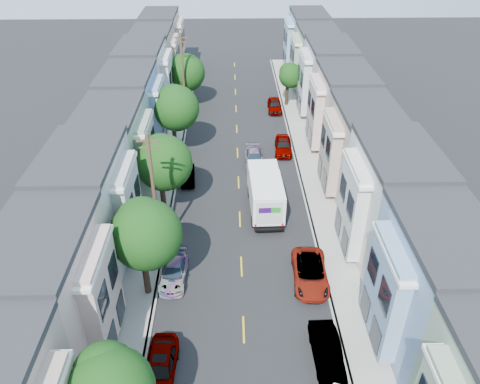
# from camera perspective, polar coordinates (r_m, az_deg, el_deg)

# --- Properties ---
(ground) EXTENTS (160.00, 160.00, 0.00)m
(ground) POSITION_cam_1_polar(r_m,az_deg,el_deg) (35.62, 0.17, -9.08)
(ground) COLOR black
(ground) RESTS_ON ground
(road_slab) EXTENTS (12.00, 70.00, 0.02)m
(road_slab) POSITION_cam_1_polar(r_m,az_deg,el_deg) (47.81, -0.24, 3.08)
(road_slab) COLOR black
(road_slab) RESTS_ON ground
(curb_left) EXTENTS (0.30, 70.00, 0.15)m
(curb_left) POSITION_cam_1_polar(r_m,az_deg,el_deg) (48.08, -7.48, 3.05)
(curb_left) COLOR gray
(curb_left) RESTS_ON ground
(curb_right) EXTENTS (0.30, 70.00, 0.15)m
(curb_right) POSITION_cam_1_polar(r_m,az_deg,el_deg) (48.24, 6.97, 3.20)
(curb_right) COLOR gray
(curb_right) RESTS_ON ground
(sidewalk_left) EXTENTS (2.60, 70.00, 0.15)m
(sidewalk_left) POSITION_cam_1_polar(r_m,az_deg,el_deg) (48.24, -9.02, 3.02)
(sidewalk_left) COLOR gray
(sidewalk_left) RESTS_ON ground
(sidewalk_right) EXTENTS (2.60, 70.00, 0.15)m
(sidewalk_right) POSITION_cam_1_polar(r_m,az_deg,el_deg) (48.44, 8.50, 3.21)
(sidewalk_right) COLOR gray
(sidewalk_right) RESTS_ON ground
(centerline) EXTENTS (0.12, 70.00, 0.01)m
(centerline) POSITION_cam_1_polar(r_m,az_deg,el_deg) (47.81, -0.24, 3.07)
(centerline) COLOR gold
(centerline) RESTS_ON ground
(townhouse_row_left) EXTENTS (5.00, 70.00, 8.50)m
(townhouse_row_left) POSITION_cam_1_polar(r_m,az_deg,el_deg) (48.95, -13.43, 2.85)
(townhouse_row_left) COLOR tan
(townhouse_row_left) RESTS_ON ground
(townhouse_row_right) EXTENTS (5.00, 70.00, 8.50)m
(townhouse_row_right) POSITION_cam_1_polar(r_m,az_deg,el_deg) (49.24, 12.86, 3.13)
(townhouse_row_right) COLOR tan
(townhouse_row_right) RESTS_ON ground
(tree_b) EXTENTS (4.70, 4.70, 7.56)m
(tree_b) POSITION_cam_1_polar(r_m,az_deg,el_deg) (30.80, -11.54, -5.14)
(tree_b) COLOR black
(tree_b) RESTS_ON ground
(tree_c) EXTENTS (4.70, 4.70, 7.25)m
(tree_c) POSITION_cam_1_polar(r_m,az_deg,el_deg) (39.10, -9.35, 3.49)
(tree_c) COLOR black
(tree_c) RESTS_ON ground
(tree_d) EXTENTS (4.70, 4.70, 7.59)m
(tree_d) POSITION_cam_1_polar(r_m,az_deg,el_deg) (48.46, -7.91, 10.07)
(tree_d) COLOR black
(tree_d) RESTS_ON ground
(tree_e) EXTENTS (4.70, 4.70, 6.88)m
(tree_e) POSITION_cam_1_polar(r_m,az_deg,el_deg) (60.72, -6.67, 14.23)
(tree_e) COLOR black
(tree_e) RESTS_ON ground
(tree_far_r) EXTENTS (3.10, 3.10, 5.53)m
(tree_far_r) POSITION_cam_1_polar(r_m,az_deg,el_deg) (61.29, 6.13, 13.87)
(tree_far_r) COLOR black
(tree_far_r) RESTS_ON ground
(utility_pole_near) EXTENTS (1.60, 0.26, 10.00)m
(utility_pole_near) POSITION_cam_1_polar(r_m,az_deg,el_deg) (34.50, -10.41, -0.47)
(utility_pole_near) COLOR #42301E
(utility_pole_near) RESTS_ON ground
(utility_pole_far) EXTENTS (1.60, 0.26, 10.00)m
(utility_pole_far) POSITION_cam_1_polar(r_m,az_deg,el_deg) (57.82, -6.93, 13.91)
(utility_pole_far) COLOR #42301E
(utility_pole_far) RESTS_ON ground
(fedex_truck) EXTENTS (2.69, 6.98, 3.35)m
(fedex_truck) POSITION_cam_1_polar(r_m,az_deg,el_deg) (40.43, 3.11, -0.01)
(fedex_truck) COLOR white
(fedex_truck) RESTS_ON ground
(lead_sedan) EXTENTS (1.86, 4.30, 1.28)m
(lead_sedan) POSITION_cam_1_polar(r_m,az_deg,el_deg) (48.17, 1.72, 4.18)
(lead_sedan) COLOR black
(lead_sedan) RESTS_ON ground
(parked_left_b) EXTENTS (1.99, 4.81, 1.54)m
(parked_left_b) POSITION_cam_1_polar(r_m,az_deg,el_deg) (29.09, -9.71, -20.31)
(parked_left_b) COLOR black
(parked_left_b) RESTS_ON ground
(parked_left_c) EXTENTS (1.96, 4.34, 1.28)m
(parked_left_c) POSITION_cam_1_polar(r_m,az_deg,el_deg) (34.56, -8.04, -9.65)
(parked_left_c) COLOR #9FAAB5
(parked_left_c) RESTS_ON ground
(parked_left_d) EXTENTS (1.57, 3.78, 1.23)m
(parked_left_d) POSITION_cam_1_polar(r_m,az_deg,el_deg) (45.47, -6.38, 2.03)
(parked_left_d) COLOR black
(parked_left_d) RESTS_ON ground
(parked_right_a) EXTENTS (1.67, 4.45, 1.47)m
(parked_right_a) POSITION_cam_1_polar(r_m,az_deg,el_deg) (29.86, 10.55, -18.62)
(parked_right_a) COLOR #575E62
(parked_right_a) RESTS_ON ground
(parked_right_b) EXTENTS (2.69, 5.39, 1.47)m
(parked_right_b) POSITION_cam_1_polar(r_m,az_deg,el_deg) (34.40, 8.55, -9.73)
(parked_right_b) COLOR #B6B4C8
(parked_right_b) RESTS_ON ground
(parked_right_c) EXTENTS (2.11, 4.76, 1.51)m
(parked_right_c) POSITION_cam_1_polar(r_m,az_deg,el_deg) (50.52, 5.28, 5.65)
(parked_right_c) COLOR black
(parked_right_c) RESTS_ON ground
(parked_right_d) EXTENTS (1.81, 4.50, 1.45)m
(parked_right_d) POSITION_cam_1_polar(r_m,az_deg,el_deg) (60.59, 4.23, 10.49)
(parked_right_d) COLOR black
(parked_right_d) RESTS_ON ground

